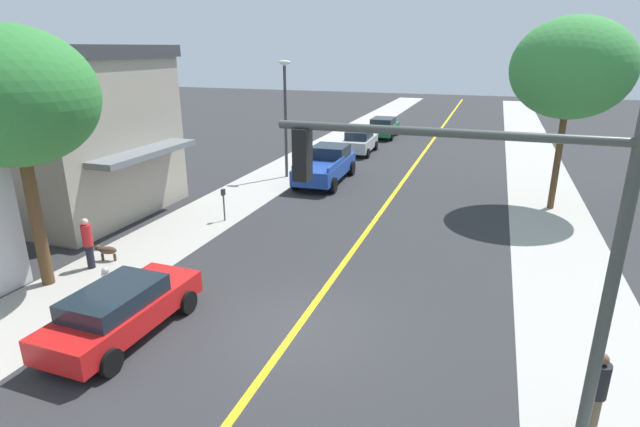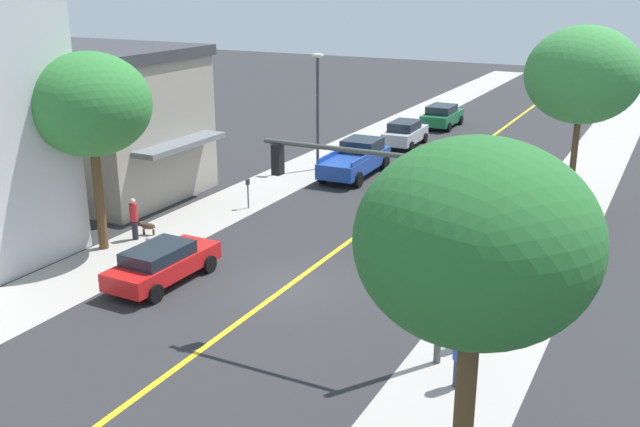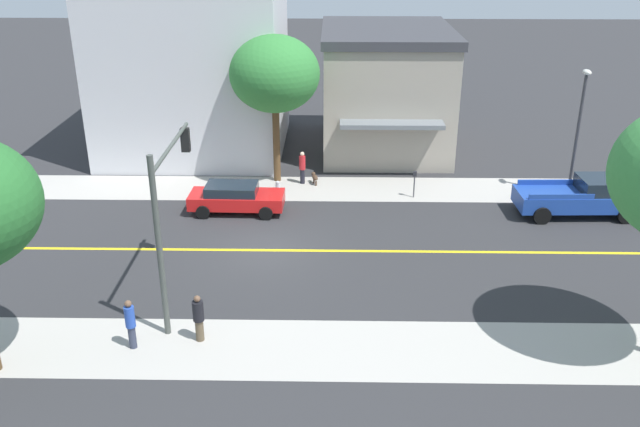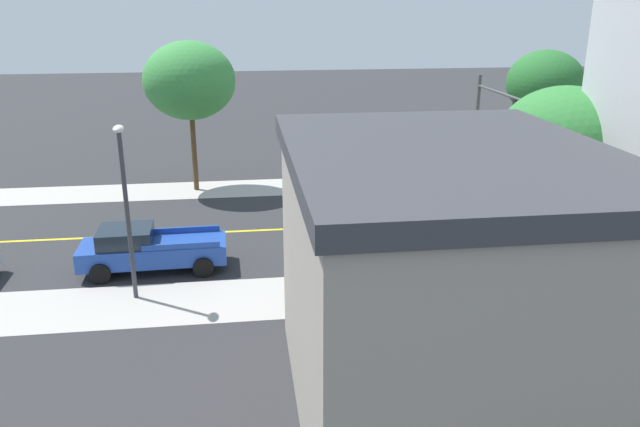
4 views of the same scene
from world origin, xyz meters
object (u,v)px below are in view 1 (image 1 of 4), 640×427
(silver_sedan_left_curb, at_px, (360,141))
(blue_pickup_truck, at_px, (326,165))
(traffic_light_mast, at_px, (498,233))
(red_sedan_left_curb, at_px, (122,309))
(parking_meter, at_px, (224,200))
(pedestrian_black_shirt, at_px, (596,391))
(street_lamp, at_px, (285,106))
(small_dog, at_px, (106,250))
(street_tree_right_corner, at_px, (13,98))
(street_tree_left_far, at_px, (572,69))
(green_sedan_left_curb, at_px, (383,127))
(fire_hydrant, at_px, (106,279))
(pedestrian_red_shirt, at_px, (88,242))

(silver_sedan_left_curb, height_order, blue_pickup_truck, blue_pickup_truck)
(traffic_light_mast, distance_m, red_sedan_left_curb, 9.28)
(parking_meter, bearing_deg, blue_pickup_truck, 75.17)
(pedestrian_black_shirt, bearing_deg, parking_meter, 6.81)
(street_lamp, height_order, small_dog, street_lamp)
(street_tree_right_corner, height_order, small_dog, street_tree_right_corner)
(red_sedan_left_curb, distance_m, silver_sedan_left_curb, 24.05)
(street_tree_left_far, bearing_deg, street_tree_right_corner, -139.13)
(street_tree_right_corner, xyz_separation_m, green_sedan_left_curb, (4.26, 29.27, -4.83))
(fire_hydrant, height_order, pedestrian_black_shirt, pedestrian_black_shirt)
(traffic_light_mast, bearing_deg, blue_pickup_truck, -63.59)
(pedestrian_red_shirt, bearing_deg, traffic_light_mast, -20.43)
(street_lamp, bearing_deg, street_tree_right_corner, -97.10)
(traffic_light_mast, height_order, pedestrian_black_shirt, traffic_light_mast)
(small_dog, bearing_deg, street_tree_right_corner, 59.74)
(silver_sedan_left_curb, bearing_deg, parking_meter, 171.60)
(street_tree_right_corner, height_order, street_lamp, street_tree_right_corner)
(green_sedan_left_curb, xyz_separation_m, small_dog, (-3.75, -27.28, -0.45))
(pedestrian_red_shirt, bearing_deg, street_tree_right_corner, -110.32)
(street_tree_right_corner, xyz_separation_m, red_sedan_left_curb, (4.24, -1.63, -4.91))
(street_lamp, distance_m, red_sedan_left_curb, 16.89)
(traffic_light_mast, bearing_deg, silver_sedan_left_curb, -70.78)
(green_sedan_left_curb, bearing_deg, small_dog, 171.62)
(red_sedan_left_curb, height_order, blue_pickup_truck, blue_pickup_truck)
(parking_meter, relative_size, small_dog, 1.81)
(street_tree_left_far, bearing_deg, pedestrian_black_shirt, -92.13)
(street_tree_right_corner, bearing_deg, fire_hydrant, 4.96)
(parking_meter, distance_m, small_dog, 5.31)
(parking_meter, bearing_deg, pedestrian_red_shirt, -108.06)
(street_tree_right_corner, distance_m, blue_pickup_truck, 15.90)
(street_tree_right_corner, xyz_separation_m, street_lamp, (1.84, 14.78, -1.73))
(traffic_light_mast, bearing_deg, street_tree_right_corner, -11.47)
(blue_pickup_truck, relative_size, pedestrian_black_shirt, 3.41)
(traffic_light_mast, distance_m, blue_pickup_truck, 19.44)
(pedestrian_red_shirt, xyz_separation_m, small_dog, (0.08, 0.64, -0.55))
(traffic_light_mast, bearing_deg, green_sedan_left_curb, -75.01)
(pedestrian_black_shirt, bearing_deg, fire_hydrant, 33.27)
(silver_sedan_left_curb, bearing_deg, pedestrian_red_shirt, 168.47)
(green_sedan_left_curb, relative_size, blue_pickup_truck, 0.77)
(street_tree_right_corner, bearing_deg, small_dog, 75.79)
(street_tree_right_corner, xyz_separation_m, small_dog, (0.51, 2.00, -5.28))
(blue_pickup_truck, relative_size, pedestrian_red_shirt, 3.32)
(street_tree_left_far, bearing_deg, traffic_light_mast, -99.43)
(fire_hydrant, height_order, green_sedan_left_curb, green_sedan_left_curb)
(green_sedan_left_curb, bearing_deg, parking_meter, 174.34)
(street_tree_left_far, bearing_deg, pedestrian_red_shirt, -141.35)
(fire_hydrant, height_order, small_dog, fire_hydrant)
(traffic_light_mast, distance_m, street_lamp, 20.54)
(blue_pickup_truck, bearing_deg, street_lamp, 83.24)
(street_tree_right_corner, bearing_deg, pedestrian_black_shirt, -5.49)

